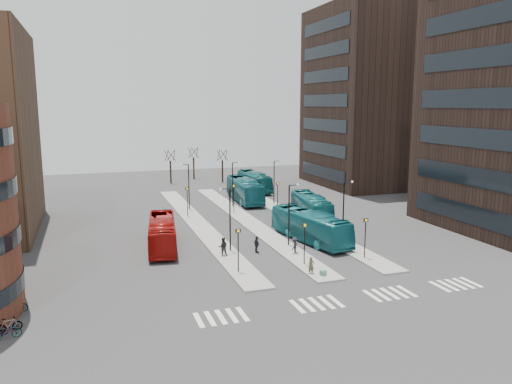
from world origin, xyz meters
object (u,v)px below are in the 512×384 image
object	(u,v)px
red_bus	(162,233)
traveller	(311,266)
commuter_a	(223,247)
teal_bus_a	(310,226)
bicycle_near	(7,332)
bicycle_mid	(9,325)
suitcase	(323,274)
commuter_c	(294,246)
teal_bus_c	(311,206)
teal_bus_b	(245,190)
bicycle_far	(16,305)
commuter_b	(257,244)
teal_bus_d	(254,181)

from	to	relation	value
red_bus	traveller	size ratio (longest dim) A/B	6.96
red_bus	commuter_a	world-z (taller)	red_bus
red_bus	teal_bus_a	xyz separation A→B (m)	(14.75, -2.42, 0.10)
bicycle_near	bicycle_mid	xyz separation A→B (m)	(0.00, 0.96, 0.04)
commuter_a	suitcase	bearing A→B (deg)	138.44
red_bus	bicycle_mid	world-z (taller)	red_bus
teal_bus_a	commuter_c	xyz separation A→B (m)	(-3.29, -3.68, -0.76)
suitcase	teal_bus_c	distance (m)	21.45
red_bus	teal_bus_c	bearing A→B (deg)	28.19
teal_bus_b	commuter_a	bearing A→B (deg)	-108.25
bicycle_far	bicycle_near	bearing A→B (deg)	-161.45
traveller	bicycle_far	size ratio (longest dim) A/B	0.94
bicycle_near	bicycle_far	world-z (taller)	bicycle_near
commuter_a	bicycle_near	size ratio (longest dim) A/B	1.12
suitcase	bicycle_far	size ratio (longest dim) A/B	0.35
red_bus	teal_bus_b	size ratio (longest dim) A/B	0.88
teal_bus_c	bicycle_mid	bearing A→B (deg)	-135.84
traveller	commuter_a	world-z (taller)	commuter_a
commuter_b	bicycle_mid	bearing A→B (deg)	108.47
suitcase	teal_bus_d	xyz separation A→B (m)	(7.68, 40.79, 1.25)
teal_bus_d	suitcase	bearing A→B (deg)	-100.36
commuter_b	bicycle_near	world-z (taller)	commuter_b
bicycle_near	teal_bus_d	bearing A→B (deg)	-48.63
traveller	bicycle_mid	size ratio (longest dim) A/B	0.98
traveller	commuter_a	distance (m)	9.10
teal_bus_c	commuter_c	size ratio (longest dim) A/B	6.47
commuter_c	suitcase	bearing A→B (deg)	36.69
commuter_c	bicycle_near	world-z (taller)	commuter_c
teal_bus_b	bicycle_near	size ratio (longest dim) A/B	7.36
suitcase	commuter_c	distance (m)	6.61
teal_bus_a	bicycle_far	xyz separation A→B (m)	(-26.42, -9.69, -1.15)
teal_bus_a	bicycle_near	bearing A→B (deg)	-161.87
commuter_c	bicycle_far	size ratio (longest dim) A/B	1.00
commuter_a	commuter_b	world-z (taller)	commuter_a
commuter_b	red_bus	bearing A→B (deg)	51.13
suitcase	traveller	bearing A→B (deg)	112.55
teal_bus_c	teal_bus_b	bearing A→B (deg)	117.53
bicycle_near	commuter_b	bearing A→B (deg)	-73.18
commuter_a	bicycle_far	world-z (taller)	commuter_a
commuter_a	bicycle_mid	world-z (taller)	commuter_a
commuter_c	bicycle_mid	xyz separation A→B (m)	(-23.13, -9.39, -0.35)
teal_bus_c	bicycle_far	world-z (taller)	teal_bus_c
commuter_c	bicycle_near	bearing A→B (deg)	-27.03
commuter_b	bicycle_far	xyz separation A→B (m)	(-19.94, -7.64, -0.36)
bicycle_mid	bicycle_far	xyz separation A→B (m)	(0.00, 3.38, -0.04)
traveller	bicycle_far	distance (m)	22.17
teal_bus_b	teal_bus_d	xyz separation A→B (m)	(4.14, 8.09, -0.15)
suitcase	teal_bus_d	size ratio (longest dim) A/B	0.05
suitcase	commuter_b	bearing A→B (deg)	89.95
red_bus	commuter_c	xyz separation A→B (m)	(11.45, -6.10, -0.66)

